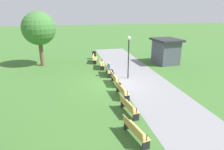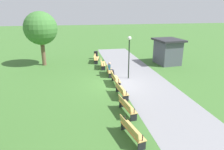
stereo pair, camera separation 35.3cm
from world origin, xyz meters
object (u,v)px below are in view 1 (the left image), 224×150
bench_2 (108,70)px  kiosk (166,51)px  bench_3 (115,79)px  person_seated (110,68)px  lamp_post (129,49)px  bench_0 (94,58)px  bench_4 (122,90)px  trash_bin (94,55)px  bench_1 (101,64)px  tree_1 (39,29)px  bench_6 (135,130)px  bench_5 (128,106)px

bench_2 → kiosk: kiosk is taller
bench_3 → person_seated: (-2.47, 0.07, 0.16)m
lamp_post → kiosk: (-3.91, 5.41, -1.17)m
bench_0 → lamp_post: lamp_post is taller
bench_4 → trash_bin: size_ratio=1.98×
trash_bin → bench_1: bearing=3.3°
bench_0 → bench_4: (9.50, 0.63, 0.00)m
bench_2 → kiosk: size_ratio=0.56×
bench_2 → tree_1: tree_1 is taller
bench_4 → tree_1: (-9.42, -6.19, 3.37)m
lamp_post → trash_bin: (-7.50, -1.97, -2.10)m
bench_3 → trash_bin: (-8.69, -0.54, -0.01)m
bench_6 → lamp_post: (-8.31, 2.14, 2.09)m
bench_0 → kiosk: kiosk is taller
bench_2 → person_seated: size_ratio=1.54×
bench_3 → trash_bin: size_ratio=1.95×
bench_4 → tree_1: 11.77m
bench_6 → person_seated: size_ratio=1.56×
bench_2 → tree_1: size_ratio=0.33×
bench_0 → person_seated: bearing=21.0°
bench_2 → bench_0: bearing=-168.6°
bench_6 → person_seated: (-9.59, 0.78, 0.16)m
bench_0 → bench_4: same height
bench_4 → person_seated: size_ratio=1.54×
bench_4 → bench_6: bearing=-11.4°
bench_1 → bench_2: same height
lamp_post → kiosk: size_ratio=1.11×
bench_2 → bench_3: bearing=5.7°
bench_4 → person_seated: (-4.86, 0.15, 0.16)m
bench_2 → bench_3: size_ratio=1.02×
bench_5 → trash_bin: size_ratio=2.01×
bench_3 → bench_5: (4.76, -0.32, 0.00)m
bench_0 → bench_1: size_ratio=1.01×
lamp_post → bench_1: bearing=-153.9°
trash_bin → kiosk: bearing=64.1°
person_seated → bench_1: bearing=-166.6°
bench_0 → kiosk: size_ratio=0.57×
bench_0 → kiosk: (2.02, 7.55, 0.92)m
kiosk → trash_bin: bearing=-121.2°
bench_5 → bench_6: same height
bench_3 → bench_4: bearing=-1.9°
lamp_post → bench_3: bearing=-50.3°
bench_6 → bench_2: bearing=164.7°
bench_3 → kiosk: bearing=126.7°
bench_5 → person_seated: person_seated is taller
bench_5 → person_seated: (-7.23, 0.39, 0.16)m
bench_2 → person_seated: (-0.08, 0.15, 0.16)m
bench_1 → bench_6: (11.88, -0.39, 0.00)m
bench_1 → person_seated: 2.33m
kiosk → tree_1: bearing=-103.7°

